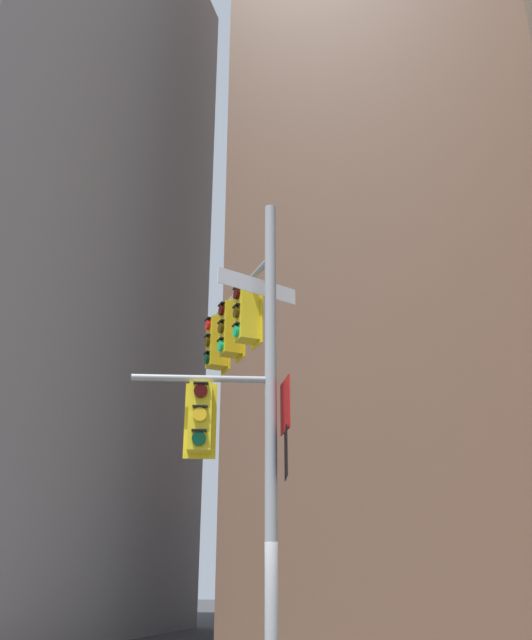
{
  "coord_description": "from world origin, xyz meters",
  "views": [
    {
      "loc": [
        2.57,
        -9.16,
        2.03
      ],
      "look_at": [
        -0.23,
        0.54,
        6.05
      ],
      "focal_mm": 36.53,
      "sensor_mm": 36.0,
      "label": 1
    }
  ],
  "objects": [
    {
      "name": "signal_pole_assembly",
      "position": [
        -0.72,
        0.64,
        5.13
      ],
      "size": [
        2.33,
        3.15,
        7.87
      ],
      "color": "#9EA0A3",
      "rests_on": "ground"
    },
    {
      "name": "building_mid_block",
      "position": [
        3.34,
        20.88,
        26.61
      ],
      "size": [
        17.3,
        17.3,
        53.22
      ],
      "primitive_type": "cube",
      "color": "brown",
      "rests_on": "ground"
    }
  ]
}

